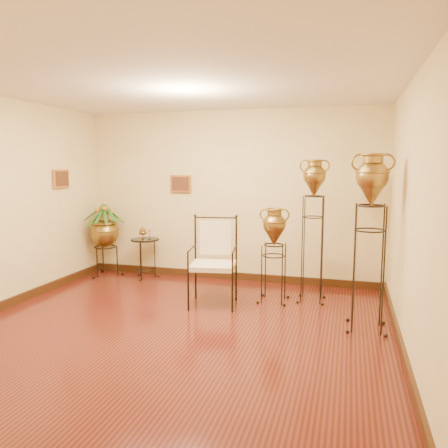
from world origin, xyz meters
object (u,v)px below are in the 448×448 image
(armchair, at_px, (213,262))
(side_table, at_px, (145,258))
(amphora_tall, at_px, (313,229))
(amphora_mid, at_px, (369,241))
(planter_urn, at_px, (105,229))

(armchair, height_order, side_table, armchair)
(amphora_tall, distance_m, armchair, 1.46)
(amphora_tall, relative_size, side_table, 2.34)
(amphora_tall, height_order, armchair, amphora_tall)
(amphora_mid, distance_m, side_table, 3.88)
(planter_urn, bearing_deg, amphora_mid, -18.36)
(amphora_mid, height_order, planter_urn, amphora_mid)
(side_table, bearing_deg, armchair, -34.75)
(amphora_tall, relative_size, planter_urn, 1.38)
(amphora_tall, bearing_deg, planter_urn, 172.03)
(amphora_mid, bearing_deg, armchair, 169.90)
(amphora_tall, xyz_separation_m, planter_urn, (-3.59, 0.50, -0.21))
(side_table, bearing_deg, amphora_tall, -10.09)
(amphora_tall, relative_size, amphora_mid, 0.97)
(amphora_mid, xyz_separation_m, planter_urn, (-4.30, 1.43, -0.23))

